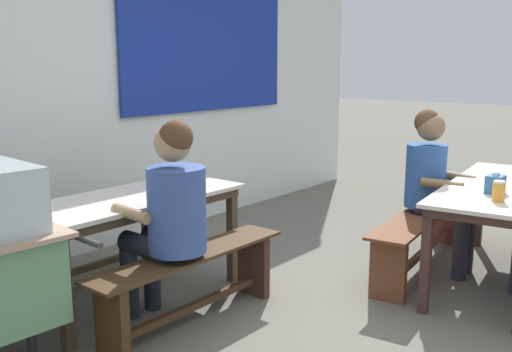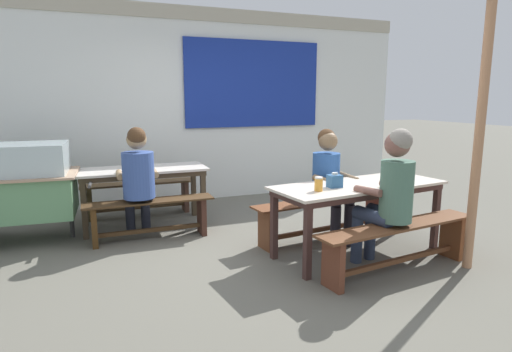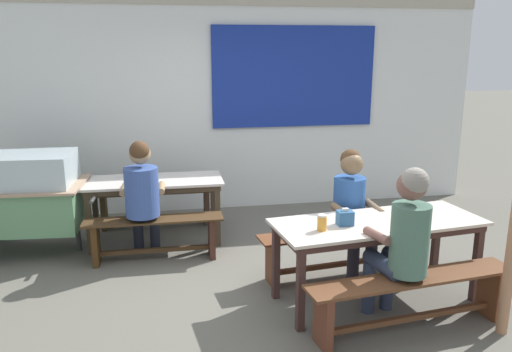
{
  "view_description": "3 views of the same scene",
  "coord_description": "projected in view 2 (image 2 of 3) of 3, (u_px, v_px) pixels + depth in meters",
  "views": [
    {
      "loc": [
        -3.42,
        -1.67,
        1.59
      ],
      "look_at": [
        -0.44,
        0.75,
        0.84
      ],
      "focal_mm": 40.28,
      "sensor_mm": 36.0,
      "label": 1
    },
    {
      "loc": [
        -1.7,
        -4.03,
        1.6
      ],
      "look_at": [
        0.04,
        0.31,
        0.73
      ],
      "focal_mm": 30.04,
      "sensor_mm": 36.0,
      "label": 2
    },
    {
      "loc": [
        -0.95,
        -4.37,
        2.17
      ],
      "look_at": [
        -0.04,
        0.55,
        0.91
      ],
      "focal_mm": 35.75,
      "sensor_mm": 36.0,
      "label": 3
    }
  ],
  "objects": [
    {
      "name": "backdrop_wall",
      "position": [
        203.0,
        102.0,
        6.59
      ],
      "size": [
        6.82,
        0.23,
        2.9
      ],
      "color": "silver",
      "rests_on": "ground_plane"
    },
    {
      "name": "ground_plane",
      "position": [
        264.0,
        248.0,
        4.59
      ],
      "size": [
        40.0,
        40.0,
        0.0
      ],
      "primitive_type": "plane",
      "color": "#656257"
    },
    {
      "name": "condiment_jar",
      "position": [
        319.0,
        184.0,
        3.97
      ],
      "size": [
        0.08,
        0.08,
        0.13
      ],
      "color": "orange",
      "rests_on": "dining_table_near"
    },
    {
      "name": "bench_near_back",
      "position": [
        324.0,
        213.0,
        4.87
      ],
      "size": [
        1.8,
        0.5,
        0.46
      ],
      "color": "brown",
      "rests_on": "ground_plane"
    },
    {
      "name": "tissue_box",
      "position": [
        335.0,
        181.0,
        4.14
      ],
      "size": [
        0.13,
        0.1,
        0.15
      ],
      "color": "#2D5C8F",
      "rests_on": "dining_table_near"
    },
    {
      "name": "dining_table_near",
      "position": [
        359.0,
        191.0,
        4.33
      ],
      "size": [
        1.89,
        0.9,
        0.74
      ],
      "color": "beige",
      "rests_on": "ground_plane"
    },
    {
      "name": "wooden_support_post",
      "position": [
        480.0,
        131.0,
        3.85
      ],
      "size": [
        0.09,
        0.09,
        2.59
      ],
      "primitive_type": "cylinder",
      "color": "#B07B56",
      "rests_on": "ground_plane"
    },
    {
      "name": "food_cart",
      "position": [
        15.0,
        184.0,
        4.69
      ],
      "size": [
        1.64,
        0.94,
        1.1
      ],
      "color": "#5F9464",
      "rests_on": "ground_plane"
    },
    {
      "name": "bench_near_front",
      "position": [
        398.0,
        241.0,
        3.92
      ],
      "size": [
        1.77,
        0.49,
        0.46
      ],
      "color": "brown",
      "rests_on": "ground_plane"
    },
    {
      "name": "dining_table_far",
      "position": [
        143.0,
        175.0,
        5.26
      ],
      "size": [
        1.55,
        0.66,
        0.74
      ],
      "color": "silver",
      "rests_on": "ground_plane"
    },
    {
      "name": "person_right_near_table",
      "position": [
        330.0,
        178.0,
        4.73
      ],
      "size": [
        0.44,
        0.53,
        1.25
      ],
      "color": "#28252E",
      "rests_on": "ground_plane"
    },
    {
      "name": "bench_far_back",
      "position": [
        139.0,
        194.0,
        5.83
      ],
      "size": [
        1.51,
        0.3,
        0.46
      ],
      "color": "brown",
      "rests_on": "ground_plane"
    },
    {
      "name": "person_left_back_turned",
      "position": [
        138.0,
        176.0,
        4.77
      ],
      "size": [
        0.46,
        0.6,
        1.28
      ],
      "color": "#20232F",
      "rests_on": "ground_plane"
    },
    {
      "name": "person_near_front",
      "position": [
        390.0,
        191.0,
        3.87
      ],
      "size": [
        0.45,
        0.58,
        1.33
      ],
      "color": "#2D3951",
      "rests_on": "ground_plane"
    },
    {
      "name": "bench_far_front",
      "position": [
        150.0,
        215.0,
        4.83
      ],
      "size": [
        1.43,
        0.3,
        0.46
      ],
      "color": "#422D18",
      "rests_on": "ground_plane"
    }
  ]
}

